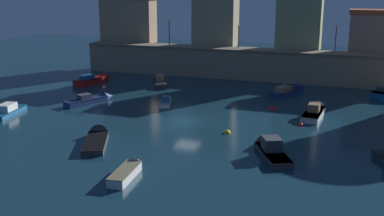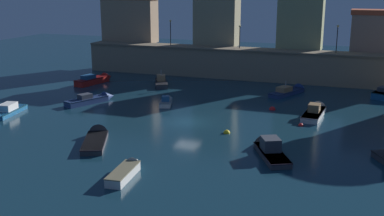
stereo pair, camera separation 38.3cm
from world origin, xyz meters
name	(u,v)px [view 1 (the left image)]	position (x,y,z in m)	size (l,w,h in m)	color
ground_plane	(187,122)	(0.00, 0.00, 0.00)	(139.02, 139.02, 0.00)	#112D3D
quay_wall	(244,63)	(0.00, 24.96, 2.25)	(50.54, 3.88, 4.49)	gray
old_town_backdrop	(249,20)	(-0.29, 28.53, 8.40)	(49.85, 3.98, 9.60)	#9E8063
quay_lamp_0	(169,29)	(-12.03, 24.96, 7.05)	(0.32, 0.32, 3.91)	black
quay_lamp_1	(239,33)	(-0.97, 24.96, 6.74)	(0.32, 0.32, 3.38)	black
quay_lamp_2	(336,34)	(12.86, 24.96, 7.00)	(0.32, 0.32, 3.84)	black
moored_boat_0	(128,170)	(0.62, -14.68, 0.38)	(1.68, 5.15, 1.16)	silver
moored_boat_1	(290,90)	(8.04, 17.19, 0.35)	(4.45, 7.32, 2.35)	navy
moored_boat_2	(166,101)	(-5.01, 6.40, 0.37)	(2.39, 4.27, 1.47)	silver
moored_boat_4	(160,81)	(-10.15, 16.64, 0.43)	(4.04, 6.12, 2.74)	#333338
moored_boat_6	(92,99)	(-13.59, 4.11, 0.41)	(4.06, 6.73, 1.60)	navy
moored_boat_7	(97,138)	(-5.76, -8.23, 0.26)	(4.50, 7.10, 1.74)	#333338
moored_boat_8	(95,79)	(-19.37, 14.44, 0.51)	(2.99, 7.09, 1.72)	red
moored_boat_11	(315,111)	(12.12, 7.64, 0.39)	(2.17, 7.37, 1.97)	silver
moored_boat_12	(3,113)	(-19.28, -4.65, 0.39)	(2.66, 6.79, 1.73)	#195689
moored_boat_13	(269,148)	(9.60, -6.23, 0.43)	(4.60, 6.88, 2.12)	#333338
mooring_buoy_0	(272,110)	(7.31, 8.03, 0.00)	(0.72, 0.72, 0.72)	red
mooring_buoy_1	(301,126)	(11.19, 2.71, 0.00)	(0.52, 0.52, 0.52)	red
mooring_buoy_2	(227,133)	(4.84, -2.16, 0.00)	(0.65, 0.65, 0.65)	yellow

